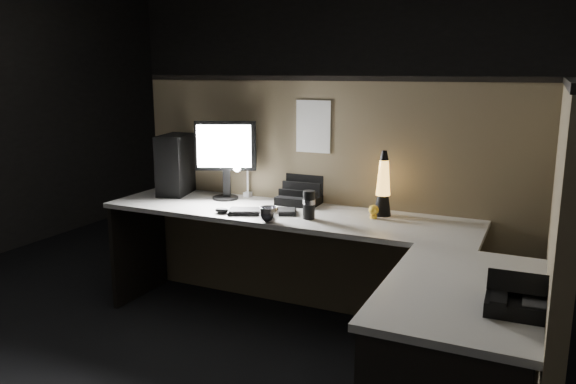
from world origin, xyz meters
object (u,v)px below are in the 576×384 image
at_px(monitor, 225,152).
at_px(pc_tower, 178,164).
at_px(desk_phone, 522,295).
at_px(lava_lamp, 383,189).
at_px(keyboard, 262,212).

bearing_deg(monitor, pc_tower, 153.16).
height_order(monitor, desk_phone, monitor).
bearing_deg(lava_lamp, pc_tower, 179.34).
xyz_separation_m(pc_tower, monitor, (0.40, -0.02, 0.11)).
xyz_separation_m(monitor, lava_lamp, (1.06, 0.01, -0.15)).
xyz_separation_m(keyboard, lava_lamp, (0.66, 0.26, 0.15)).
height_order(keyboard, desk_phone, desk_phone).
bearing_deg(desk_phone, keyboard, 148.37).
bearing_deg(monitor, desk_phone, -53.64).
bearing_deg(lava_lamp, desk_phone, -53.42).
relative_size(monitor, keyboard, 1.28).
relative_size(monitor, desk_phone, 1.94).
bearing_deg(desk_phone, monitor, 147.82).
bearing_deg(pc_tower, keyboard, -32.56).
bearing_deg(desk_phone, lava_lamp, 124.54).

